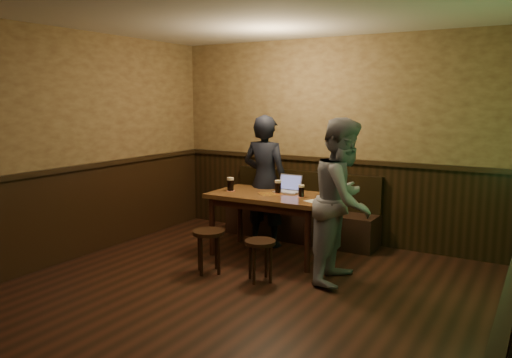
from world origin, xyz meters
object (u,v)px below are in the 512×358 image
object	(u,v)px
person_grey	(343,201)
person_suit	(265,181)
bench	(301,217)
laptop	(288,188)
stool_right	(260,249)
pint_right	(301,191)
pint_left	(230,184)
stool_left	(209,239)
pub_table	(271,202)
pint_mid	(278,187)

from	to	relation	value
person_grey	person_suit	bearing A→B (deg)	58.84
bench	laptop	size ratio (longest dim) A/B	7.06
stool_right	pint_right	world-z (taller)	pint_right
pint_right	person_suit	size ratio (longest dim) A/B	0.09
pint_left	person_grey	size ratio (longest dim) A/B	0.10
bench	pint_right	size ratio (longest dim) A/B	14.54
pint_right	stool_left	bearing A→B (deg)	-128.12
person_suit	pub_table	bearing A→B (deg)	126.78
pint_left	person_suit	distance (m)	0.52
stool_left	pint_left	bearing A→B (deg)	106.55
stool_left	pint_right	distance (m)	1.26
pint_left	laptop	world-z (taller)	laptop
pint_right	person_suit	bearing A→B (deg)	152.79
bench	pint_mid	xyz separation A→B (m)	(0.06, -0.81, 0.57)
bench	laptop	world-z (taller)	laptop
pub_table	person_grey	xyz separation A→B (m)	(1.09, -0.36, 0.20)
person_suit	person_grey	xyz separation A→B (m)	(1.39, -0.74, 0.01)
stool_left	pint_mid	size ratio (longest dim) A/B	2.94
pub_table	laptop	bearing A→B (deg)	57.66
stool_right	pint_right	xyz separation A→B (m)	(0.08, 0.85, 0.51)
laptop	pint_mid	bearing A→B (deg)	-119.68
pub_table	pint_left	bearing A→B (deg)	-172.67
bench	laptop	bearing A→B (deg)	-78.61
laptop	person_suit	bearing A→B (deg)	159.92
pint_left	person_suit	world-z (taller)	person_suit
pint_left	stool_left	bearing A→B (deg)	-73.45
bench	stool_right	bearing A→B (deg)	-78.91
bench	pint_right	world-z (taller)	bench
bench	pint_left	distance (m)	1.26
bench	pint_mid	size ratio (longest dim) A/B	13.12
pint_right	person_grey	bearing A→B (deg)	-28.78
person_suit	person_grey	size ratio (longest dim) A/B	0.99
pub_table	pint_right	distance (m)	0.45
pub_table	person_suit	bearing A→B (deg)	126.71
bench	stool_left	xyz separation A→B (m)	(-0.30, -1.80, 0.08)
person_suit	person_grey	distance (m)	1.57
stool_left	pint_right	bearing A→B (deg)	51.88
stool_right	pint_left	distance (m)	1.28
pint_mid	person_suit	xyz separation A→B (m)	(-0.35, 0.29, 0.00)
stool_left	person_grey	size ratio (longest dim) A/B	0.28
stool_left	person_suit	xyz separation A→B (m)	(0.01, 1.28, 0.49)
bench	pint_right	xyz separation A→B (m)	(0.42, -0.88, 0.56)
stool_left	pub_table	bearing A→B (deg)	71.55
stool_right	laptop	xyz separation A→B (m)	(-0.21, 1.06, 0.49)
pint_right	stool_right	bearing A→B (deg)	-95.13
stool_right	pint_mid	xyz separation A→B (m)	(-0.28, 0.93, 0.52)
bench	stool_right	xyz separation A→B (m)	(0.34, -1.74, 0.05)
pint_left	pint_mid	size ratio (longest dim) A/B	1.05
person_suit	bench	bearing A→B (deg)	-120.61
bench	pint_left	size ratio (longest dim) A/B	12.52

